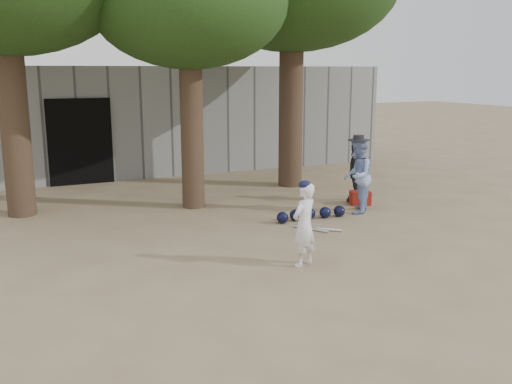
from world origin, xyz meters
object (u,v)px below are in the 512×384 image
boy_player (304,225)px  spectator_blue (357,176)px  red_bag (360,198)px  spectator_dark (355,172)px

boy_player → spectator_blue: (2.61, 2.39, 0.13)m
boy_player → red_bag: bearing=-161.3°
boy_player → spectator_blue: 3.54m
boy_player → spectator_blue: bearing=-162.4°
boy_player → spectator_blue: size_ratio=0.83×
spectator_dark → boy_player: bearing=-2.5°
spectator_blue → spectator_dark: spectator_blue is taller
spectator_blue → spectator_dark: (0.57, 0.88, -0.10)m
red_bag → spectator_dark: bearing=76.6°
spectator_dark → spectator_blue: bearing=8.9°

